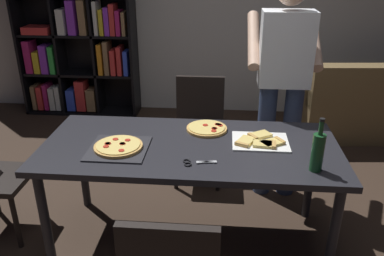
# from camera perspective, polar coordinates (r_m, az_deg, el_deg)

# --- Properties ---
(ground_plane) EXTENTS (12.00, 12.00, 0.00)m
(ground_plane) POSITION_cam_1_polar(r_m,az_deg,el_deg) (2.93, -0.25, -15.66)
(ground_plane) COLOR #38281E
(dining_table) EXTENTS (1.90, 0.85, 0.75)m
(dining_table) POSITION_cam_1_polar(r_m,az_deg,el_deg) (2.55, -0.28, -3.86)
(dining_table) COLOR #232328
(dining_table) RESTS_ON ground_plane
(chair_far_side) EXTENTS (0.42, 0.42, 0.90)m
(chair_far_side) POSITION_cam_1_polar(r_m,az_deg,el_deg) (3.44, 1.06, 0.78)
(chair_far_side) COLOR black
(chair_far_side) RESTS_ON ground_plane
(couch) EXTENTS (1.76, 0.99, 0.85)m
(couch) POSITION_cam_1_polar(r_m,az_deg,el_deg) (4.82, 25.20, 2.73)
(couch) COLOR brown
(couch) RESTS_ON ground_plane
(bookshelf) EXTENTS (1.40, 0.35, 1.95)m
(bookshelf) POSITION_cam_1_polar(r_m,az_deg,el_deg) (5.02, -16.43, 12.98)
(bookshelf) COLOR black
(bookshelf) RESTS_ON ground_plane
(person_serving_pizza) EXTENTS (0.55, 0.54, 1.75)m
(person_serving_pizza) POSITION_cam_1_polar(r_m,az_deg,el_deg) (3.10, 13.05, 7.04)
(person_serving_pizza) COLOR #38476B
(person_serving_pizza) RESTS_ON ground_plane
(pepperoni_pizza_on_tray) EXTENTS (0.36, 0.36, 0.04)m
(pepperoni_pizza_on_tray) POSITION_cam_1_polar(r_m,az_deg,el_deg) (2.50, -10.61, -2.72)
(pepperoni_pizza_on_tray) COLOR #2D2D33
(pepperoni_pizza_on_tray) RESTS_ON dining_table
(pizza_slices_on_towel) EXTENTS (0.36, 0.29, 0.03)m
(pizza_slices_on_towel) POSITION_cam_1_polar(r_m,az_deg,el_deg) (2.57, 9.89, -1.90)
(pizza_slices_on_towel) COLOR white
(pizza_slices_on_towel) RESTS_ON dining_table
(wine_bottle) EXTENTS (0.07, 0.07, 0.32)m
(wine_bottle) POSITION_cam_1_polar(r_m,az_deg,el_deg) (2.29, 17.73, -3.23)
(wine_bottle) COLOR #194723
(wine_bottle) RESTS_ON dining_table
(kitchen_scissors) EXTENTS (0.20, 0.09, 0.01)m
(kitchen_scissors) POSITION_cam_1_polar(r_m,az_deg,el_deg) (2.30, 0.35, -5.00)
(kitchen_scissors) COLOR silver
(kitchen_scissors) RESTS_ON dining_table
(second_pizza_plain) EXTENTS (0.28, 0.28, 0.03)m
(second_pizza_plain) POSITION_cam_1_polar(r_m,az_deg,el_deg) (2.72, 2.17, -0.04)
(second_pizza_plain) COLOR tan
(second_pizza_plain) RESTS_ON dining_table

